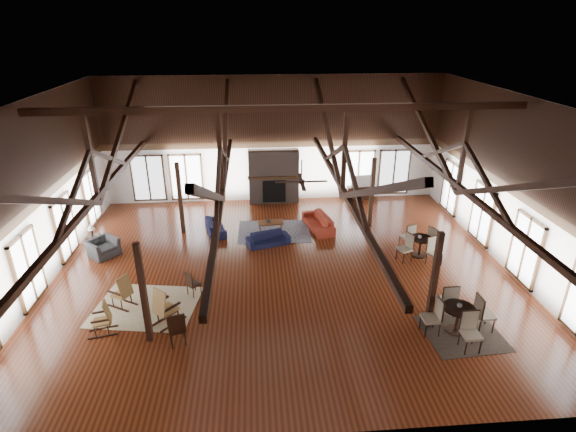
{
  "coord_description": "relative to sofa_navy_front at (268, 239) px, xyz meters",
  "views": [
    {
      "loc": [
        -0.94,
        -13.94,
        8.27
      ],
      "look_at": [
        0.24,
        1.0,
        1.69
      ],
      "focal_mm": 28.0,
      "sensor_mm": 36.0,
      "label": 1
    }
  ],
  "objects": [
    {
      "name": "rocking_chair_b",
      "position": [
        -3.22,
        -4.89,
        0.32
      ],
      "size": [
        1.0,
        1.03,
        1.21
      ],
      "rotation": [
        0.0,
        0.0,
        -0.74
      ],
      "color": "olive",
      "rests_on": "floor"
    },
    {
      "name": "cafe_table_near",
      "position": [
        5.19,
        -5.86,
        0.31
      ],
      "size": [
        2.12,
        2.12,
        1.11
      ],
      "rotation": [
        0.0,
        0.0,
        0.02
      ],
      "color": "black",
      "rests_on": "floor"
    },
    {
      "name": "ceiling_fan",
      "position": [
        0.97,
        -3.07,
        3.49
      ],
      "size": [
        1.6,
        1.6,
        0.75
      ],
      "color": "black",
      "rests_on": "roof_truss"
    },
    {
      "name": "rocking_chair_a",
      "position": [
        -4.64,
        -3.87,
        0.27
      ],
      "size": [
        0.97,
        0.82,
        1.1
      ],
      "rotation": [
        0.0,
        0.0,
        1.05
      ],
      "color": "olive",
      "rests_on": "floor"
    },
    {
      "name": "sofa_navy_left",
      "position": [
        -2.17,
        1.35,
        0.01
      ],
      "size": [
        1.84,
        1.04,
        0.51
      ],
      "primitive_type": "imported",
      "rotation": [
        0.0,
        0.0,
        1.79
      ],
      "color": "#141538",
      "rests_on": "floor"
    },
    {
      "name": "sofa_orange",
      "position": [
        2.21,
        1.35,
        0.05
      ],
      "size": [
        2.19,
        1.23,
        0.6
      ],
      "primitive_type": "imported",
      "rotation": [
        0.0,
        0.0,
        -1.36
      ],
      "color": "#9E2F1E",
      "rests_on": "floor"
    },
    {
      "name": "post_grid",
      "position": [
        0.47,
        -2.07,
        1.28
      ],
      "size": [
        8.16,
        7.16,
        3.05
      ],
      "color": "#32190D",
      "rests_on": "floor"
    },
    {
      "name": "sofa_navy_front",
      "position": [
        0.0,
        0.0,
        0.0
      ],
      "size": [
        1.81,
        1.12,
        0.49
      ],
      "primitive_type": "imported",
      "rotation": [
        0.0,
        0.0,
        0.29
      ],
      "color": "#131635",
      "rests_on": "floor"
    },
    {
      "name": "side_chair_a",
      "position": [
        -2.6,
        -3.44,
        0.27
      ],
      "size": [
        0.53,
        0.53,
        0.89
      ],
      "rotation": [
        0.0,
        0.0,
        -0.81
      ],
      "color": "black",
      "rests_on": "floor"
    },
    {
      "name": "wall_left",
      "position": [
        -7.53,
        -2.07,
        2.75
      ],
      "size": [
        0.02,
        14.0,
        6.0
      ],
      "primitive_type": "cube",
      "color": "white",
      "rests_on": "floor"
    },
    {
      "name": "wall_right",
      "position": [
        8.47,
        -2.07,
        2.75
      ],
      "size": [
        0.02,
        14.0,
        6.0
      ],
      "primitive_type": "cube",
      "color": "white",
      "rests_on": "floor"
    },
    {
      "name": "rug_navy",
      "position": [
        0.29,
        1.18,
        -0.24
      ],
      "size": [
        3.06,
        2.32,
        0.01
      ],
      "primitive_type": "cube",
      "rotation": [
        0.0,
        0.0,
        -0.02
      ],
      "color": "#161A3F",
      "rests_on": "floor"
    },
    {
      "name": "rocking_chair_c",
      "position": [
        -4.85,
        -5.13,
        0.24
      ],
      "size": [
        0.87,
        0.59,
        1.03
      ],
      "rotation": [
        0.0,
        0.0,
        1.8
      ],
      "color": "olive",
      "rests_on": "floor"
    },
    {
      "name": "wall_front",
      "position": [
        0.47,
        -9.07,
        2.75
      ],
      "size": [
        16.0,
        0.02,
        6.0
      ],
      "primitive_type": "cube",
      "color": "white",
      "rests_on": "floor"
    },
    {
      "name": "fireplace",
      "position": [
        0.47,
        4.6,
        1.04
      ],
      "size": [
        2.5,
        0.69,
        2.6
      ],
      "color": "brown",
      "rests_on": "floor"
    },
    {
      "name": "roof_truss",
      "position": [
        0.47,
        -2.07,
        3.78
      ],
      "size": [
        15.6,
        14.07,
        3.14
      ],
      "color": "#32190D",
      "rests_on": "wall_back"
    },
    {
      "name": "cup_near",
      "position": [
        5.2,
        -5.84,
        0.61
      ],
      "size": [
        0.18,
        0.18,
        0.11
      ],
      "primitive_type": "imported",
      "rotation": [
        0.0,
        0.0,
        0.39
      ],
      "color": "#B2B2B2",
      "rests_on": "cafe_table_near"
    },
    {
      "name": "television",
      "position": [
        4.8,
        4.68,
        0.71
      ],
      "size": [
        1.06,
        0.23,
        0.6
      ],
      "primitive_type": "imported",
      "rotation": [
        0.0,
        0.0,
        0.09
      ],
      "color": "#B2B2B2",
      "rests_on": "tv_console"
    },
    {
      "name": "cup_far",
      "position": [
        5.62,
        -1.4,
        0.56
      ],
      "size": [
        0.16,
        0.16,
        0.11
      ],
      "primitive_type": "imported",
      "rotation": [
        0.0,
        0.0,
        -0.2
      ],
      "color": "#B2B2B2",
      "rests_on": "cafe_table_far"
    },
    {
      "name": "wall_back",
      "position": [
        0.47,
        4.93,
        2.75
      ],
      "size": [
        16.0,
        0.02,
        6.0
      ],
      "primitive_type": "cube",
      "color": "white",
      "rests_on": "floor"
    },
    {
      "name": "vase",
      "position": [
        0.07,
        1.23,
        0.26
      ],
      "size": [
        0.19,
        0.19,
        0.2
      ],
      "primitive_type": "imported",
      "rotation": [
        0.0,
        0.0,
        0.01
      ],
      "color": "#B2B2B2",
      "rests_on": "coffee_table"
    },
    {
      "name": "floor",
      "position": [
        0.47,
        -2.07,
        -0.25
      ],
      "size": [
        16.0,
        16.0,
        0.0
      ],
      "primitive_type": "plane",
      "color": "maroon",
      "rests_on": "ground"
    },
    {
      "name": "rug_dark",
      "position": [
        5.34,
        -5.99,
        -0.24
      ],
      "size": [
        2.26,
        2.08,
        0.01
      ],
      "primitive_type": "cube",
      "rotation": [
        0.0,
        0.0,
        0.07
      ],
      "color": "black",
      "rests_on": "floor"
    },
    {
      "name": "side_table_lamp",
      "position": [
        -6.81,
        0.2,
        0.16
      ],
      "size": [
        0.42,
        0.42,
        1.07
      ],
      "color": "black",
      "rests_on": "floor"
    },
    {
      "name": "ceiling",
      "position": [
        0.47,
        -2.07,
        5.75
      ],
      "size": [
        16.0,
        14.0,
        0.02
      ],
      "primitive_type": "cube",
      "color": "black",
      "rests_on": "wall_back"
    },
    {
      "name": "side_chair_b",
      "position": [
        -2.7,
        -5.88,
        0.38
      ],
      "size": [
        0.56,
        0.56,
        1.08
      ],
      "rotation": [
        0.0,
        0.0,
        0.28
      ],
      "color": "black",
      "rests_on": "floor"
    },
    {
      "name": "tv_console",
      "position": [
        4.77,
        4.68,
        0.08
      ],
      "size": [
        1.3,
        0.49,
        0.65
      ],
      "primitive_type": "cube",
      "color": "black",
      "rests_on": "floor"
    },
    {
      "name": "rug_tan",
      "position": [
        -3.99,
        -3.94,
        -0.24
      ],
      "size": [
        3.42,
        2.87,
        0.01
      ],
      "primitive_type": "cube",
      "rotation": [
        0.0,
        0.0,
        -0.16
      ],
      "color": "#C9B38C",
      "rests_on": "floor"
    },
    {
      "name": "coffee_table",
      "position": [
        0.16,
        1.28,
        0.11
      ],
      "size": [
        1.11,
        0.63,
        0.41
      ],
      "rotation": [
        0.0,
        0.0,
        0.09
      ],
      "color": "brown",
      "rests_on": "floor"
    },
    {
      "name": "cafe_table_far",
      "position": [
        5.7,
        -1.38,
        0.28
      ],
      "size": [
        2.03,
        2.03,
        1.05
      ],
      "rotation": [
        0.0,
        0.0,
        0.39
      ],
      "color": "black",
      "rests_on": "floor"
    },
    {
      "name": "armchair",
      "position": [
        -6.29,
        -0.4,
        0.09
      ],
      "size": [
        1.35,
        1.36,
        0.67
      ],
      "primitive_type": "imported",
      "rotation": [
        0.0,
        0.0,
        0.86
      ],
      "color": "#2E2F31",
      "rests_on": "floor"
    }
  ]
}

